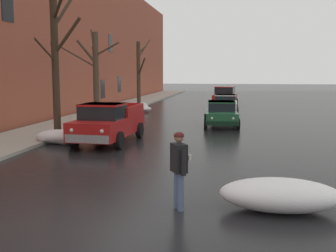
{
  "coord_description": "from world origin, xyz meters",
  "views": [
    {
      "loc": [
        3.24,
        -7.47,
        3.08
      ],
      "look_at": [
        1.03,
        6.15,
        1.27
      ],
      "focal_mm": 44.39,
      "sensor_mm": 36.0,
      "label": 1
    }
  ],
  "objects_px": {
    "bare_tree_second_along_sidewalk": "(57,60)",
    "sedan_white_parked_kerbside_mid": "(225,104)",
    "bare_tree_far_down_block": "(139,73)",
    "sedan_green_parked_kerbside_close": "(221,113)",
    "bare_tree_mid_block": "(95,74)",
    "pedestrian_with_coffee": "(179,164)",
    "pickup_truck_red_approaching_near_lane": "(108,123)",
    "suv_red_parked_far_down_block": "(225,96)"
  },
  "relations": [
    {
      "from": "sedan_green_parked_kerbside_close",
      "to": "bare_tree_mid_block",
      "type": "bearing_deg",
      "value": -178.15
    },
    {
      "from": "bare_tree_second_along_sidewalk",
      "to": "pedestrian_with_coffee",
      "type": "relative_size",
      "value": 3.96
    },
    {
      "from": "sedan_green_parked_kerbside_close",
      "to": "pedestrian_with_coffee",
      "type": "height_order",
      "value": "pedestrian_with_coffee"
    },
    {
      "from": "pickup_truck_red_approaching_near_lane",
      "to": "pedestrian_with_coffee",
      "type": "height_order",
      "value": "same"
    },
    {
      "from": "bare_tree_second_along_sidewalk",
      "to": "pickup_truck_red_approaching_near_lane",
      "type": "xyz_separation_m",
      "value": [
        2.53,
        -0.59,
        -2.74
      ]
    },
    {
      "from": "sedan_green_parked_kerbside_close",
      "to": "sedan_white_parked_kerbside_mid",
      "type": "distance_m",
      "value": 6.94
    },
    {
      "from": "bare_tree_far_down_block",
      "to": "sedan_green_parked_kerbside_close",
      "type": "bearing_deg",
      "value": -55.53
    },
    {
      "from": "bare_tree_second_along_sidewalk",
      "to": "sedan_white_parked_kerbside_mid",
      "type": "height_order",
      "value": "bare_tree_second_along_sidewalk"
    },
    {
      "from": "pickup_truck_red_approaching_near_lane",
      "to": "pedestrian_with_coffee",
      "type": "relative_size",
      "value": 2.91
    },
    {
      "from": "pedestrian_with_coffee",
      "to": "sedan_green_parked_kerbside_close",
      "type": "bearing_deg",
      "value": 88.31
    },
    {
      "from": "pedestrian_with_coffee",
      "to": "bare_tree_far_down_block",
      "type": "bearing_deg",
      "value": 105.12
    },
    {
      "from": "pickup_truck_red_approaching_near_lane",
      "to": "pedestrian_with_coffee",
      "type": "xyz_separation_m",
      "value": [
        4.23,
        -8.27,
        0.15
      ]
    },
    {
      "from": "bare_tree_far_down_block",
      "to": "pickup_truck_red_approaching_near_lane",
      "type": "distance_m",
      "value": 17.16
    },
    {
      "from": "sedan_white_parked_kerbside_mid",
      "to": "suv_red_parked_far_down_block",
      "type": "distance_m",
      "value": 6.35
    },
    {
      "from": "sedan_green_parked_kerbside_close",
      "to": "suv_red_parked_far_down_block",
      "type": "bearing_deg",
      "value": 90.5
    },
    {
      "from": "bare_tree_far_down_block",
      "to": "sedan_white_parked_kerbside_mid",
      "type": "height_order",
      "value": "bare_tree_far_down_block"
    },
    {
      "from": "bare_tree_second_along_sidewalk",
      "to": "sedan_green_parked_kerbside_close",
      "type": "height_order",
      "value": "bare_tree_second_along_sidewalk"
    },
    {
      "from": "pedestrian_with_coffee",
      "to": "pickup_truck_red_approaching_near_lane",
      "type": "bearing_deg",
      "value": 117.09
    },
    {
      "from": "sedan_green_parked_kerbside_close",
      "to": "pedestrian_with_coffee",
      "type": "distance_m",
      "value": 14.61
    },
    {
      "from": "suv_red_parked_far_down_block",
      "to": "pedestrian_with_coffee",
      "type": "xyz_separation_m",
      "value": [
        -0.32,
        -27.88,
        0.05
      ]
    },
    {
      "from": "bare_tree_second_along_sidewalk",
      "to": "bare_tree_far_down_block",
      "type": "relative_size",
      "value": 1.2
    },
    {
      "from": "bare_tree_far_down_block",
      "to": "sedan_white_parked_kerbside_mid",
      "type": "xyz_separation_m",
      "value": [
        7.27,
        -3.57,
        -2.21
      ]
    },
    {
      "from": "bare_tree_far_down_block",
      "to": "sedan_green_parked_kerbside_close",
      "type": "xyz_separation_m",
      "value": [
        7.22,
        -10.51,
        -2.21
      ]
    },
    {
      "from": "bare_tree_far_down_block",
      "to": "suv_red_parked_far_down_block",
      "type": "xyz_separation_m",
      "value": [
        7.1,
        2.77,
        -1.98
      ]
    },
    {
      "from": "bare_tree_far_down_block",
      "to": "suv_red_parked_far_down_block",
      "type": "bearing_deg",
      "value": 21.32
    },
    {
      "from": "sedan_white_parked_kerbside_mid",
      "to": "pickup_truck_red_approaching_near_lane",
      "type": "bearing_deg",
      "value": -109.58
    },
    {
      "from": "bare_tree_mid_block",
      "to": "pedestrian_with_coffee",
      "type": "xyz_separation_m",
      "value": [
        6.88,
        -14.36,
        -1.93
      ]
    },
    {
      "from": "bare_tree_mid_block",
      "to": "pickup_truck_red_approaching_near_lane",
      "type": "height_order",
      "value": "bare_tree_mid_block"
    },
    {
      "from": "bare_tree_far_down_block",
      "to": "pedestrian_with_coffee",
      "type": "distance_m",
      "value": 26.08
    },
    {
      "from": "bare_tree_second_along_sidewalk",
      "to": "pedestrian_with_coffee",
      "type": "distance_m",
      "value": 11.44
    },
    {
      "from": "bare_tree_far_down_block",
      "to": "pickup_truck_red_approaching_near_lane",
      "type": "height_order",
      "value": "bare_tree_far_down_block"
    },
    {
      "from": "bare_tree_mid_block",
      "to": "bare_tree_far_down_block",
      "type": "distance_m",
      "value": 10.75
    },
    {
      "from": "suv_red_parked_far_down_block",
      "to": "pedestrian_with_coffee",
      "type": "relative_size",
      "value": 2.65
    },
    {
      "from": "bare_tree_second_along_sidewalk",
      "to": "sedan_green_parked_kerbside_close",
      "type": "distance_m",
      "value": 9.64
    },
    {
      "from": "sedan_white_parked_kerbside_mid",
      "to": "pedestrian_with_coffee",
      "type": "distance_m",
      "value": 21.55
    },
    {
      "from": "bare_tree_far_down_block",
      "to": "pickup_truck_red_approaching_near_lane",
      "type": "xyz_separation_m",
      "value": [
        2.55,
        -16.84,
        -2.08
      ]
    },
    {
      "from": "sedan_green_parked_kerbside_close",
      "to": "suv_red_parked_far_down_block",
      "type": "distance_m",
      "value": 13.28
    },
    {
      "from": "bare_tree_second_along_sidewalk",
      "to": "sedan_white_parked_kerbside_mid",
      "type": "xyz_separation_m",
      "value": [
        7.25,
        12.68,
        -2.87
      ]
    },
    {
      "from": "sedan_green_parked_kerbside_close",
      "to": "pedestrian_with_coffee",
      "type": "relative_size",
      "value": 2.35
    },
    {
      "from": "pickup_truck_red_approaching_near_lane",
      "to": "sedan_white_parked_kerbside_mid",
      "type": "height_order",
      "value": "pickup_truck_red_approaching_near_lane"
    },
    {
      "from": "pickup_truck_red_approaching_near_lane",
      "to": "suv_red_parked_far_down_block",
      "type": "height_order",
      "value": "suv_red_parked_far_down_block"
    },
    {
      "from": "sedan_green_parked_kerbside_close",
      "to": "pedestrian_with_coffee",
      "type": "bearing_deg",
      "value": -91.69
    }
  ]
}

